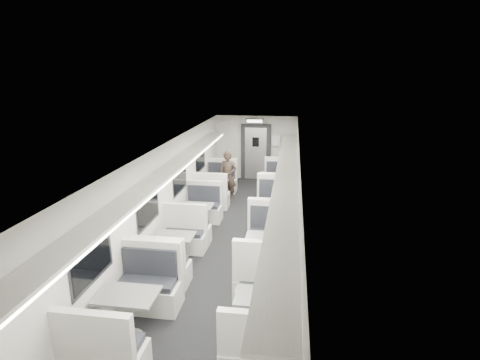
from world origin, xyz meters
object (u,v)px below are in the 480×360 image
(booth_left_a, at_px, (217,188))
(booth_right_c, at_px, (270,256))
(booth_left_c, at_px, (175,250))
(booth_left_d, at_px, (129,316))
(booth_right_b, at_px, (275,217))
(vestibule_door, at_px, (256,153))
(passenger, at_px, (228,176))
(booth_right_a, at_px, (279,189))
(exit_sign, at_px, (255,121))
(booth_left_b, at_px, (196,218))
(booth_right_d, at_px, (262,316))

(booth_left_a, height_order, booth_right_c, booth_right_c)
(booth_left_c, xyz_separation_m, booth_left_d, (0.00, -2.28, 0.04))
(booth_right_b, xyz_separation_m, vestibule_door, (-1.00, 4.83, 0.62))
(passenger, bearing_deg, booth_left_c, -85.14)
(booth_left_c, height_order, booth_right_a, booth_right_a)
(booth_left_d, height_order, exit_sign, exit_sign)
(booth_right_b, xyz_separation_m, booth_right_c, (0.00, -2.14, 0.00))
(booth_left_a, xyz_separation_m, exit_sign, (1.00, 1.99, 1.90))
(booth_left_a, distance_m, booth_right_a, 2.00)
(booth_left_b, xyz_separation_m, passenger, (0.39, 2.49, 0.44))
(booth_right_b, height_order, vestibule_door, vestibule_door)
(booth_left_b, xyz_separation_m, booth_right_c, (2.00, -1.90, 0.06))
(booth_left_c, height_order, booth_right_c, booth_right_c)
(booth_left_b, relative_size, vestibule_door, 0.97)
(booth_right_a, bearing_deg, vestibule_door, 112.67)
(booth_right_d, relative_size, exit_sign, 3.29)
(passenger, bearing_deg, booth_right_d, -65.44)
(passenger, height_order, exit_sign, exit_sign)
(booth_left_d, height_order, booth_right_c, booth_right_c)
(booth_left_a, relative_size, booth_right_c, 0.89)
(booth_right_b, bearing_deg, passenger, 125.56)
(booth_left_a, height_order, booth_right_d, booth_left_a)
(booth_right_b, height_order, booth_right_d, booth_right_b)
(booth_left_a, bearing_deg, booth_right_a, 2.50)
(booth_left_c, distance_m, passenger, 4.31)
(booth_right_b, distance_m, passenger, 2.80)
(booth_right_b, relative_size, booth_right_d, 1.14)
(booth_left_a, bearing_deg, booth_right_d, -72.43)
(booth_left_d, relative_size, booth_right_d, 1.07)
(booth_left_a, xyz_separation_m, booth_right_b, (2.00, -2.35, 0.04))
(booth_right_d, bearing_deg, booth_right_b, 90.00)
(booth_left_b, xyz_separation_m, booth_right_a, (2.00, 2.67, 0.03))
(vestibule_door, height_order, exit_sign, exit_sign)
(exit_sign, bearing_deg, booth_left_d, -96.61)
(exit_sign, bearing_deg, booth_left_a, -116.64)
(booth_right_d, bearing_deg, booth_left_d, -170.78)
(booth_right_a, height_order, booth_right_d, booth_right_a)
(booth_left_b, bearing_deg, booth_left_a, 90.00)
(booth_right_a, bearing_deg, booth_right_d, -90.00)
(booth_left_a, xyz_separation_m, vestibule_door, (1.00, 2.48, 0.66))
(booth_left_a, relative_size, booth_left_c, 1.06)
(booth_right_b, relative_size, booth_right_c, 1.00)
(passenger, xyz_separation_m, vestibule_door, (0.61, 2.57, 0.24))
(vestibule_door, bearing_deg, booth_right_b, -78.31)
(booth_right_b, xyz_separation_m, booth_right_d, (0.00, -3.96, -0.05))
(booth_right_a, bearing_deg, booth_left_d, -106.56)
(booth_left_c, bearing_deg, booth_right_d, -44.39)
(booth_left_a, xyz_separation_m, booth_left_c, (0.00, -4.36, -0.02))
(vestibule_door, relative_size, exit_sign, 3.39)
(booth_left_a, relative_size, exit_sign, 3.38)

